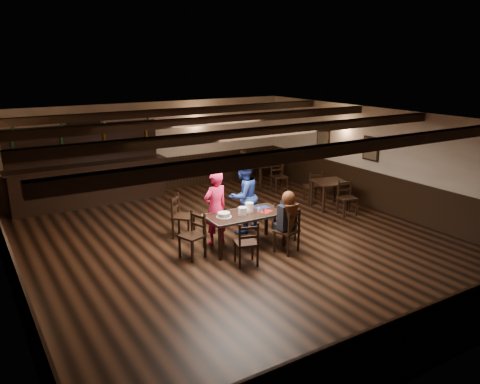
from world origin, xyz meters
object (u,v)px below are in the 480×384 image
chair_near_right (290,228)px  bar_counter (89,178)px  dining_table (245,217)px  cake (224,215)px  chair_near_left (247,241)px  woman_pink (215,208)px  man_blue (243,196)px

chair_near_right → bar_counter: size_ratio=0.21×
dining_table → cake: (-0.49, 0.04, 0.12)m
dining_table → chair_near_left: (-0.48, -0.85, -0.15)m
cake → bar_counter: (-1.51, 4.87, -0.07)m
chair_near_left → chair_near_right: bearing=3.9°
chair_near_left → woman_pink: (0.03, 1.34, 0.29)m
cake → woman_pink: bearing=83.7°
dining_table → cake: bearing=175.9°
man_blue → bar_counter: 4.79m
chair_near_left → man_blue: man_blue is taller
chair_near_left → man_blue: bearing=60.4°
woman_pink → cake: woman_pink is taller
woman_pink → cake: (-0.05, -0.45, -0.02)m
man_blue → cake: 1.22m
man_blue → chair_near_right: bearing=82.1°
woman_pink → bar_counter: size_ratio=0.38×
chair_near_left → woman_pink: bearing=88.5°
dining_table → man_blue: bearing=60.1°
chair_near_left → man_blue: size_ratio=0.52×
bar_counter → man_blue: bearing=-59.2°
chair_near_left → bar_counter: size_ratio=0.21×
chair_near_right → man_blue: bearing=95.8°
chair_near_left → cake: size_ratio=2.81×
woman_pink → cake: 0.46m
man_blue → bar_counter: bar_counter is taller
cake → bar_counter: bar_counter is taller
chair_near_left → bar_counter: (-1.52, 5.76, 0.20)m
man_blue → bar_counter: (-2.45, 4.12, -0.14)m
dining_table → chair_near_right: 1.00m
dining_table → woman_pink: woman_pink is taller
woman_pink → man_blue: 0.95m
dining_table → bar_counter: size_ratio=0.40×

